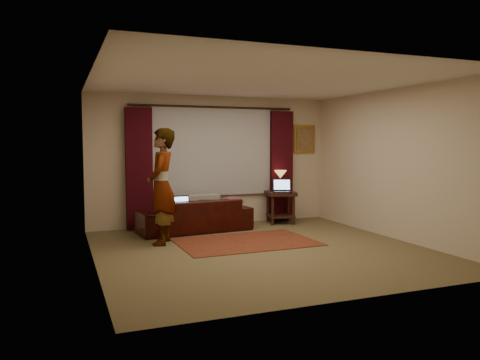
# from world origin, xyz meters

# --- Properties ---
(floor) EXTENTS (5.00, 5.00, 0.01)m
(floor) POSITION_xyz_m (0.00, 0.00, -0.01)
(floor) COLOR brown
(floor) RESTS_ON ground
(ceiling) EXTENTS (5.00, 5.00, 0.02)m
(ceiling) POSITION_xyz_m (0.00, 0.00, 2.60)
(ceiling) COLOR silver
(ceiling) RESTS_ON ground
(wall_back) EXTENTS (5.00, 0.02, 2.60)m
(wall_back) POSITION_xyz_m (0.00, 2.50, 1.30)
(wall_back) COLOR beige
(wall_back) RESTS_ON ground
(wall_front) EXTENTS (5.00, 0.02, 2.60)m
(wall_front) POSITION_xyz_m (0.00, -2.50, 1.30)
(wall_front) COLOR beige
(wall_front) RESTS_ON ground
(wall_left) EXTENTS (0.02, 5.00, 2.60)m
(wall_left) POSITION_xyz_m (-2.50, 0.00, 1.30)
(wall_left) COLOR beige
(wall_left) RESTS_ON ground
(wall_right) EXTENTS (0.02, 5.00, 2.60)m
(wall_right) POSITION_xyz_m (2.50, 0.00, 1.30)
(wall_right) COLOR beige
(wall_right) RESTS_ON ground
(sheer_curtain) EXTENTS (2.50, 0.05, 1.80)m
(sheer_curtain) POSITION_xyz_m (0.00, 2.44, 1.50)
(sheer_curtain) COLOR #A5A5AE
(sheer_curtain) RESTS_ON wall_back
(drape_left) EXTENTS (0.50, 0.14, 2.30)m
(drape_left) POSITION_xyz_m (-1.50, 2.39, 1.18)
(drape_left) COLOR #32060E
(drape_left) RESTS_ON floor
(drape_right) EXTENTS (0.50, 0.14, 2.30)m
(drape_right) POSITION_xyz_m (1.50, 2.39, 1.18)
(drape_right) COLOR #32060E
(drape_right) RESTS_ON floor
(curtain_rod) EXTENTS (0.04, 0.04, 3.40)m
(curtain_rod) POSITION_xyz_m (0.00, 2.39, 2.38)
(curtain_rod) COLOR black
(curtain_rod) RESTS_ON wall_back
(picture_frame) EXTENTS (0.50, 0.04, 0.60)m
(picture_frame) POSITION_xyz_m (2.10, 2.47, 1.75)
(picture_frame) COLOR #B0832A
(picture_frame) RESTS_ON wall_back
(sofa) EXTENTS (2.19, 1.11, 0.85)m
(sofa) POSITION_xyz_m (-0.57, 1.85, 0.43)
(sofa) COLOR black
(sofa) RESTS_ON floor
(throw_blanket) EXTENTS (0.78, 0.37, 0.09)m
(throw_blanket) POSITION_xyz_m (-0.42, 2.04, 0.86)
(throw_blanket) COLOR gray
(throw_blanket) RESTS_ON sofa
(clothing_pile) EXTENTS (0.57, 0.51, 0.20)m
(clothing_pile) POSITION_xyz_m (0.16, 1.81, 0.53)
(clothing_pile) COLOR brown
(clothing_pile) RESTS_ON sofa
(laptop_sofa) EXTENTS (0.40, 0.42, 0.26)m
(laptop_sofa) POSITION_xyz_m (-0.82, 1.71, 0.55)
(laptop_sofa) COLOR black
(laptop_sofa) RESTS_ON sofa
(area_rug) EXTENTS (2.30, 1.56, 0.01)m
(area_rug) POSITION_xyz_m (-0.03, 0.60, 0.01)
(area_rug) COLOR maroon
(area_rug) RESTS_ON floor
(end_table) EXTENTS (0.68, 0.68, 0.66)m
(end_table) POSITION_xyz_m (1.34, 2.07, 0.33)
(end_table) COLOR black
(end_table) RESTS_ON floor
(tiffany_lamp) EXTENTS (0.35, 0.35, 0.43)m
(tiffany_lamp) POSITION_xyz_m (1.38, 2.18, 0.88)
(tiffany_lamp) COLOR #9E9C43
(tiffany_lamp) RESTS_ON end_table
(laptop_table) EXTENTS (0.49, 0.51, 0.27)m
(laptop_table) POSITION_xyz_m (1.30, 1.93, 0.80)
(laptop_table) COLOR black
(laptop_table) RESTS_ON end_table
(person) EXTENTS (0.72, 0.72, 1.91)m
(person) POSITION_xyz_m (-1.36, 0.98, 0.95)
(person) COLOR gray
(person) RESTS_ON floor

